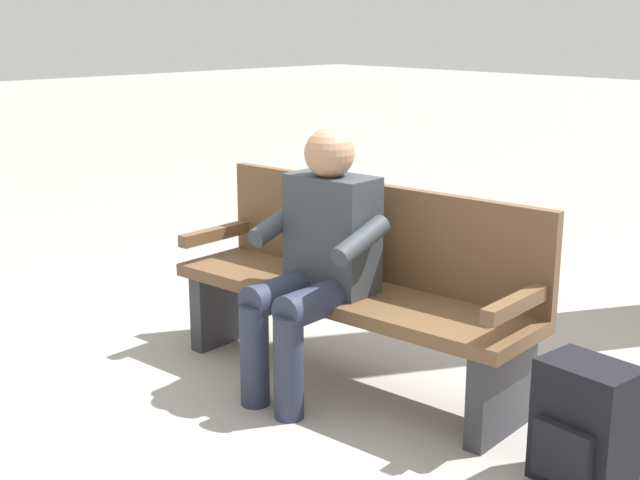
% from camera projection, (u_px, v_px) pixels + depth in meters
% --- Properties ---
extents(ground_plane, '(40.00, 40.00, 0.00)m').
position_uv_depth(ground_plane, '(346.00, 381.00, 4.01)').
color(ground_plane, gray).
extents(bench_near, '(1.84, 0.64, 0.90)m').
position_uv_depth(bench_near, '(357.00, 283.00, 3.95)').
color(bench_near, brown).
rests_on(bench_near, ground).
extents(person_seated, '(0.60, 0.60, 1.18)m').
position_uv_depth(person_seated, '(316.00, 256.00, 3.77)').
color(person_seated, '#33383D').
rests_on(person_seated, ground).
extents(backpack, '(0.34, 0.29, 0.46)m').
position_uv_depth(backpack, '(584.00, 426.00, 3.07)').
color(backpack, black).
rests_on(backpack, ground).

